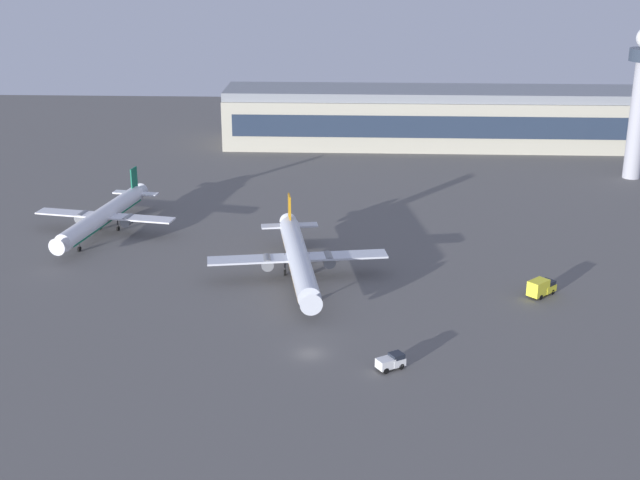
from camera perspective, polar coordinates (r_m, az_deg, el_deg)
The scene contains 6 objects.
ground_plane at distance 131.68m, azimuth -0.65°, elevation -7.42°, with size 416.00×416.00×0.00m, color #605E5B.
terminal_building at distance 259.03m, azimuth 10.69°, elevation 7.82°, with size 149.69×22.40×16.40m.
airplane_far_stand at distance 157.09m, azimuth -1.44°, elevation -1.17°, with size 32.68×41.80×10.75m.
airplane_near_gate at distance 186.28m, azimuth -13.91°, elevation 1.54°, with size 30.12×38.50×9.91m.
maintenance_van at distance 127.33m, azimuth 4.66°, elevation -7.90°, with size 4.54×3.88×2.25m.
catering_truck at distance 155.56m, azimuth 14.21°, elevation -3.00°, with size 5.69×5.62×3.05m.
Camera 1 is at (6.57, -116.98, 60.10)m, focal length 49.11 mm.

